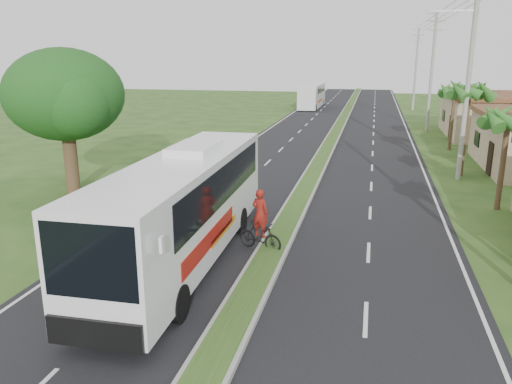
# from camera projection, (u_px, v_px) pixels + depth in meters

# --- Properties ---
(ground) EXTENTS (180.00, 180.00, 0.00)m
(ground) POSITION_uv_depth(u_px,v_px,m) (244.00, 306.00, 14.68)
(ground) COLOR #24461A
(ground) RESTS_ON ground
(road_asphalt) EXTENTS (14.00, 160.00, 0.02)m
(road_asphalt) POSITION_uv_depth(u_px,v_px,m) (319.00, 165.00, 33.46)
(road_asphalt) COLOR black
(road_asphalt) RESTS_ON ground
(median_strip) EXTENTS (1.20, 160.00, 0.18)m
(median_strip) POSITION_uv_depth(u_px,v_px,m) (319.00, 164.00, 33.44)
(median_strip) COLOR gray
(median_strip) RESTS_ON ground
(lane_edge_left) EXTENTS (0.12, 160.00, 0.01)m
(lane_edge_left) POSITION_uv_depth(u_px,v_px,m) (223.00, 161.00, 34.93)
(lane_edge_left) COLOR silver
(lane_edge_left) RESTS_ON ground
(lane_edge_right) EXTENTS (0.12, 160.00, 0.01)m
(lane_edge_right) POSITION_uv_depth(u_px,v_px,m) (423.00, 170.00, 31.99)
(lane_edge_right) COLOR silver
(lane_edge_right) RESTS_ON ground
(shop_far) EXTENTS (8.60, 11.60, 3.82)m
(shop_far) POSITION_uv_depth(u_px,v_px,m) (494.00, 115.00, 44.90)
(shop_far) COLOR tan
(shop_far) RESTS_ON ground
(palm_verge_b) EXTENTS (2.40, 2.40, 5.05)m
(palm_verge_b) POSITION_uv_depth(u_px,v_px,m) (509.00, 118.00, 22.73)
(palm_verge_b) COLOR #473321
(palm_verge_b) RESTS_ON ground
(palm_verge_c) EXTENTS (2.40, 2.40, 5.85)m
(palm_verge_c) POSITION_uv_depth(u_px,v_px,m) (470.00, 91.00, 29.24)
(palm_verge_c) COLOR #473321
(palm_verge_c) RESTS_ON ground
(palm_verge_d) EXTENTS (2.40, 2.40, 5.25)m
(palm_verge_d) POSITION_uv_depth(u_px,v_px,m) (455.00, 91.00, 37.73)
(palm_verge_d) COLOR #473321
(palm_verge_d) RESTS_ON ground
(shade_tree) EXTENTS (6.30, 6.00, 7.54)m
(shade_tree) POSITION_uv_depth(u_px,v_px,m) (63.00, 98.00, 25.42)
(shade_tree) COLOR #473321
(shade_tree) RESTS_ON ground
(utility_pole_b) EXTENTS (3.20, 0.28, 12.00)m
(utility_pole_b) POSITION_uv_depth(u_px,v_px,m) (469.00, 71.00, 28.07)
(utility_pole_b) COLOR gray
(utility_pole_b) RESTS_ON ground
(utility_pole_c) EXTENTS (1.60, 0.28, 11.00)m
(utility_pole_c) POSITION_uv_depth(u_px,v_px,m) (432.00, 71.00, 47.00)
(utility_pole_c) COLOR gray
(utility_pole_c) RESTS_ON ground
(utility_pole_d) EXTENTS (1.60, 0.28, 10.50)m
(utility_pole_d) POSITION_uv_depth(u_px,v_px,m) (416.00, 69.00, 65.85)
(utility_pole_d) COLOR gray
(utility_pole_d) RESTS_ON ground
(coach_bus_main) EXTENTS (2.88, 12.53, 4.03)m
(coach_bus_main) POSITION_uv_depth(u_px,v_px,m) (185.00, 202.00, 17.25)
(coach_bus_main) COLOR white
(coach_bus_main) RESTS_ON ground
(coach_bus_far) EXTENTS (2.59, 11.24, 3.27)m
(coach_bus_far) POSITION_uv_depth(u_px,v_px,m) (312.00, 94.00, 69.98)
(coach_bus_far) COLOR silver
(coach_bus_far) RESTS_ON ground
(motorcyclist) EXTENTS (1.90, 1.09, 2.39)m
(motorcyclist) POSITION_uv_depth(u_px,v_px,m) (260.00, 228.00, 18.64)
(motorcyclist) COLOR black
(motorcyclist) RESTS_ON ground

